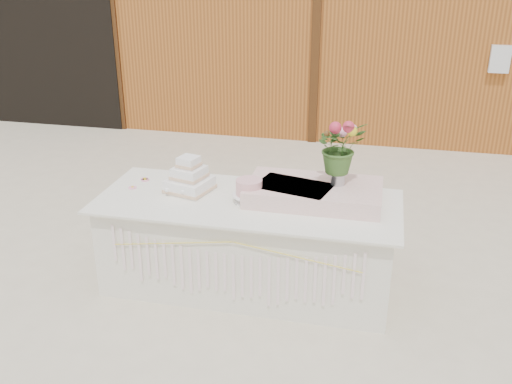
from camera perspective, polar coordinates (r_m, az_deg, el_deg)
ground at (r=4.86m, az=-0.80°, el=-9.19°), size 80.00×80.00×0.00m
barn at (r=10.08m, az=7.52°, el=17.60°), size 12.60×4.60×3.30m
cake_table at (r=4.67m, az=-0.84°, el=-5.20°), size 2.40×1.00×0.77m
wedding_cake at (r=4.68m, az=-6.67°, el=1.25°), size 0.40×0.40×0.30m
pink_cake_stand at (r=4.43m, az=-0.70°, el=0.23°), size 0.26×0.26×0.19m
satin_runner at (r=4.51m, az=5.82°, el=-0.03°), size 1.05×0.61×0.13m
flower_vase at (r=4.48m, az=8.22°, el=1.66°), size 0.11×0.11×0.15m
bouquet at (r=4.39m, az=8.42°, el=5.12°), size 0.49×0.47×0.42m
loose_flowers at (r=4.88m, az=-11.59°, el=0.68°), size 0.19×0.35×0.02m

